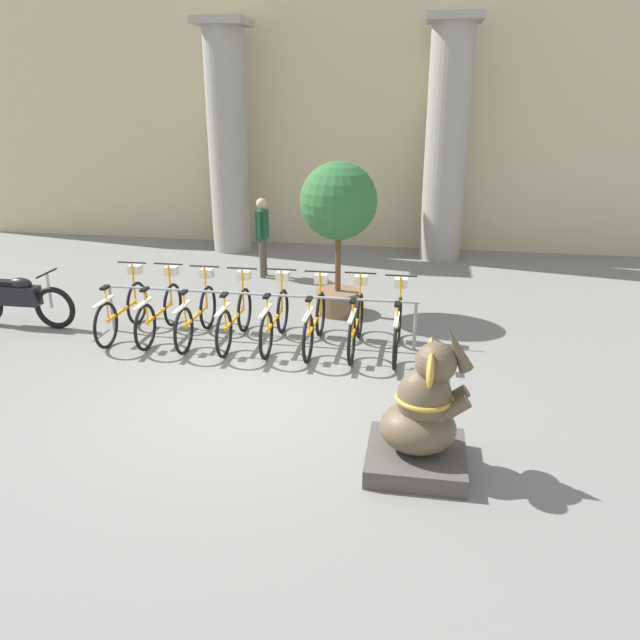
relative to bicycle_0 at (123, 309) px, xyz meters
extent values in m
plane|color=slate|center=(2.51, -1.84, -0.42)|extent=(60.00, 60.00, 0.00)
cube|color=#C6B78E|center=(2.51, 6.76, 2.58)|extent=(20.00, 0.20, 6.00)
cylinder|color=gray|center=(0.02, 5.76, 2.08)|extent=(0.92, 0.92, 5.00)
cube|color=gray|center=(0.02, 5.76, 4.66)|extent=(1.15, 1.15, 0.16)
cylinder|color=gray|center=(5.00, 5.76, 2.08)|extent=(0.92, 0.92, 5.00)
cube|color=gray|center=(5.00, 5.76, 4.66)|extent=(1.15, 1.15, 0.16)
cylinder|color=gray|center=(-0.25, 0.11, -0.05)|extent=(0.05, 0.05, 0.75)
cylinder|color=gray|center=(4.58, 0.11, -0.05)|extent=(0.05, 0.05, 0.75)
cylinder|color=gray|center=(2.16, 0.11, 0.33)|extent=(4.93, 0.04, 0.04)
torus|color=black|center=(0.00, 0.49, -0.07)|extent=(0.05, 0.71, 0.71)
torus|color=black|center=(0.00, -0.57, -0.07)|extent=(0.05, 0.71, 0.71)
cube|color=orange|center=(0.00, -0.04, -0.02)|extent=(0.04, 0.96, 0.04)
cube|color=silver|center=(0.00, -0.57, 0.31)|extent=(0.06, 0.60, 0.03)
cylinder|color=orange|center=(0.00, -0.47, 0.21)|extent=(0.03, 0.03, 0.54)
cube|color=black|center=(0.00, -0.47, 0.50)|extent=(0.08, 0.18, 0.04)
cylinder|color=orange|center=(0.00, 0.45, 0.29)|extent=(0.03, 0.03, 0.70)
cylinder|color=black|center=(0.00, 0.45, 0.64)|extent=(0.48, 0.03, 0.03)
cube|color=silver|center=(0.00, 0.55, 0.50)|extent=(0.20, 0.16, 0.14)
torus|color=black|center=(0.62, 0.51, -0.07)|extent=(0.05, 0.71, 0.71)
torus|color=black|center=(0.62, -0.55, -0.07)|extent=(0.05, 0.71, 0.71)
cube|color=orange|center=(0.62, -0.02, -0.02)|extent=(0.04, 0.96, 0.04)
cube|color=silver|center=(0.62, -0.55, 0.31)|extent=(0.06, 0.60, 0.03)
cylinder|color=orange|center=(0.62, -0.45, 0.21)|extent=(0.03, 0.03, 0.54)
cube|color=black|center=(0.62, -0.45, 0.50)|extent=(0.08, 0.18, 0.04)
cylinder|color=orange|center=(0.62, 0.47, 0.29)|extent=(0.03, 0.03, 0.70)
cylinder|color=black|center=(0.62, 0.47, 0.64)|extent=(0.48, 0.03, 0.03)
cube|color=silver|center=(0.62, 0.57, 0.50)|extent=(0.20, 0.16, 0.14)
torus|color=black|center=(1.24, 0.47, -0.07)|extent=(0.05, 0.71, 0.71)
torus|color=black|center=(1.24, -0.59, -0.07)|extent=(0.05, 0.71, 0.71)
cube|color=orange|center=(1.24, -0.06, -0.02)|extent=(0.04, 0.96, 0.04)
cube|color=silver|center=(1.24, -0.59, 0.31)|extent=(0.06, 0.60, 0.03)
cylinder|color=orange|center=(1.24, -0.49, 0.21)|extent=(0.03, 0.03, 0.54)
cube|color=black|center=(1.24, -0.49, 0.50)|extent=(0.08, 0.18, 0.04)
cylinder|color=orange|center=(1.24, 0.43, 0.29)|extent=(0.03, 0.03, 0.70)
cylinder|color=black|center=(1.24, 0.43, 0.64)|extent=(0.48, 0.03, 0.03)
cube|color=silver|center=(1.24, 0.53, 0.50)|extent=(0.20, 0.16, 0.14)
torus|color=black|center=(1.85, 0.46, -0.07)|extent=(0.05, 0.71, 0.71)
torus|color=black|center=(1.85, -0.60, -0.07)|extent=(0.05, 0.71, 0.71)
cube|color=orange|center=(1.85, -0.07, -0.02)|extent=(0.04, 0.96, 0.04)
cube|color=silver|center=(1.85, -0.60, 0.31)|extent=(0.06, 0.60, 0.03)
cylinder|color=orange|center=(1.85, -0.50, 0.21)|extent=(0.03, 0.03, 0.54)
cube|color=black|center=(1.85, -0.50, 0.50)|extent=(0.08, 0.18, 0.04)
cylinder|color=orange|center=(1.85, 0.42, 0.29)|extent=(0.03, 0.03, 0.70)
cylinder|color=black|center=(1.85, 0.42, 0.64)|extent=(0.48, 0.03, 0.03)
cube|color=silver|center=(1.85, 0.52, 0.50)|extent=(0.20, 0.16, 0.14)
torus|color=black|center=(2.47, 0.50, -0.07)|extent=(0.05, 0.71, 0.71)
torus|color=black|center=(2.47, -0.56, -0.07)|extent=(0.05, 0.71, 0.71)
cube|color=orange|center=(2.47, -0.03, -0.02)|extent=(0.04, 0.96, 0.04)
cube|color=silver|center=(2.47, -0.56, 0.31)|extent=(0.06, 0.60, 0.03)
cylinder|color=orange|center=(2.47, -0.46, 0.21)|extent=(0.03, 0.03, 0.54)
cube|color=black|center=(2.47, -0.46, 0.50)|extent=(0.08, 0.18, 0.04)
cylinder|color=orange|center=(2.47, 0.46, 0.29)|extent=(0.03, 0.03, 0.70)
cylinder|color=black|center=(2.47, 0.46, 0.64)|extent=(0.48, 0.03, 0.03)
cube|color=silver|center=(2.47, 0.56, 0.50)|extent=(0.20, 0.16, 0.14)
torus|color=black|center=(3.09, 0.47, -0.07)|extent=(0.05, 0.71, 0.71)
torus|color=black|center=(3.09, -0.59, -0.07)|extent=(0.05, 0.71, 0.71)
cube|color=orange|center=(3.09, -0.06, -0.02)|extent=(0.04, 0.96, 0.04)
cube|color=silver|center=(3.09, -0.59, 0.31)|extent=(0.06, 0.60, 0.03)
cylinder|color=orange|center=(3.09, -0.49, 0.21)|extent=(0.03, 0.03, 0.54)
cube|color=black|center=(3.09, -0.49, 0.50)|extent=(0.08, 0.18, 0.04)
cylinder|color=orange|center=(3.09, 0.43, 0.29)|extent=(0.03, 0.03, 0.70)
cylinder|color=black|center=(3.09, 0.43, 0.64)|extent=(0.48, 0.03, 0.03)
cube|color=silver|center=(3.09, 0.53, 0.50)|extent=(0.20, 0.16, 0.14)
torus|color=black|center=(3.71, 0.50, -0.07)|extent=(0.05, 0.71, 0.71)
torus|color=black|center=(3.71, -0.56, -0.07)|extent=(0.05, 0.71, 0.71)
cube|color=orange|center=(3.71, -0.03, -0.02)|extent=(0.04, 0.96, 0.04)
cube|color=silver|center=(3.71, -0.56, 0.31)|extent=(0.06, 0.60, 0.03)
cylinder|color=orange|center=(3.71, -0.46, 0.21)|extent=(0.03, 0.03, 0.54)
cube|color=black|center=(3.71, -0.46, 0.50)|extent=(0.08, 0.18, 0.04)
cylinder|color=orange|center=(3.71, 0.46, 0.29)|extent=(0.03, 0.03, 0.70)
cylinder|color=black|center=(3.71, 0.46, 0.64)|extent=(0.48, 0.03, 0.03)
cube|color=silver|center=(3.71, 0.56, 0.50)|extent=(0.20, 0.16, 0.14)
torus|color=black|center=(4.33, 0.46, -0.07)|extent=(0.05, 0.71, 0.71)
torus|color=black|center=(4.33, -0.60, -0.07)|extent=(0.05, 0.71, 0.71)
cube|color=orange|center=(4.33, -0.07, -0.02)|extent=(0.04, 0.96, 0.04)
cube|color=silver|center=(4.33, -0.60, 0.31)|extent=(0.06, 0.60, 0.03)
cylinder|color=orange|center=(4.33, -0.50, 0.21)|extent=(0.03, 0.03, 0.54)
cube|color=black|center=(4.33, -0.50, 0.50)|extent=(0.08, 0.18, 0.04)
cylinder|color=orange|center=(4.33, 0.42, 0.29)|extent=(0.03, 0.03, 0.70)
cylinder|color=black|center=(4.33, 0.42, 0.64)|extent=(0.48, 0.03, 0.03)
cube|color=silver|center=(4.33, 0.52, 0.50)|extent=(0.20, 0.16, 0.14)
cube|color=#4C4742|center=(4.68, -3.01, -0.32)|extent=(1.01, 1.01, 0.20)
ellipsoid|color=brown|center=(4.68, -3.01, 0.03)|extent=(0.78, 0.69, 0.50)
ellipsoid|color=brown|center=(4.72, -3.01, 0.37)|extent=(0.55, 0.50, 0.64)
sphere|color=brown|center=(4.82, -3.01, 0.76)|extent=(0.41, 0.41, 0.41)
ellipsoid|color=#B79333|center=(4.76, -2.80, 0.76)|extent=(0.08, 0.29, 0.35)
ellipsoid|color=#B79333|center=(4.76, -3.21, 0.76)|extent=(0.08, 0.29, 0.35)
cone|color=brown|center=(5.00, -3.01, 0.94)|extent=(0.35, 0.15, 0.52)
cylinder|color=brown|center=(4.98, -2.89, 0.31)|extent=(0.41, 0.14, 0.36)
cylinder|color=brown|center=(4.98, -3.12, 0.31)|extent=(0.41, 0.14, 0.36)
torus|color=#B79333|center=(4.72, -3.01, 0.37)|extent=(0.58, 0.58, 0.05)
torus|color=black|center=(-1.22, 0.05, -0.07)|extent=(0.71, 0.09, 0.71)
cube|color=black|center=(-1.86, 0.05, 0.11)|extent=(0.78, 0.22, 0.32)
ellipsoid|color=black|center=(-1.76, 0.05, 0.31)|extent=(0.40, 0.20, 0.20)
cube|color=black|center=(-2.04, 0.05, 0.31)|extent=(0.36, 0.18, 0.08)
cylinder|color=#99999E|center=(-1.27, 0.05, 0.21)|extent=(0.04, 0.04, 0.56)
cylinder|color=black|center=(-1.27, 0.05, 0.51)|extent=(0.03, 0.55, 0.03)
cylinder|color=brown|center=(1.36, 3.66, -0.02)|extent=(0.11, 0.11, 0.80)
cylinder|color=brown|center=(1.36, 3.49, -0.02)|extent=(0.11, 0.11, 0.80)
cube|color=#19472D|center=(1.36, 3.58, 0.68)|extent=(0.20, 0.32, 0.60)
sphere|color=tan|center=(1.36, 3.58, 1.11)|extent=(0.22, 0.22, 0.22)
cylinder|color=#19472D|center=(1.36, 3.78, 0.71)|extent=(0.07, 0.07, 0.54)
cylinder|color=#19472D|center=(1.36, 3.38, 0.71)|extent=(0.07, 0.07, 0.54)
cylinder|color=brown|center=(3.20, 1.59, -0.22)|extent=(0.76, 0.76, 0.40)
cylinder|color=brown|center=(3.20, 1.59, 0.50)|extent=(0.10, 0.10, 1.04)
sphere|color=#2D6633|center=(3.20, 1.59, 1.53)|extent=(1.29, 1.29, 1.29)
camera|label=1|loc=(4.63, -8.64, 3.24)|focal=35.00mm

